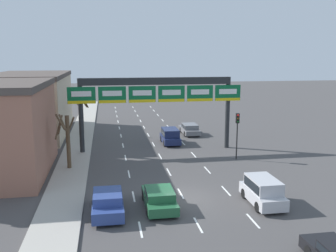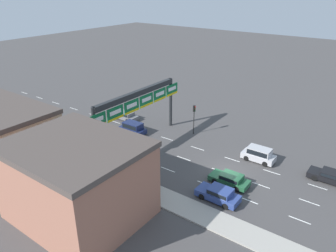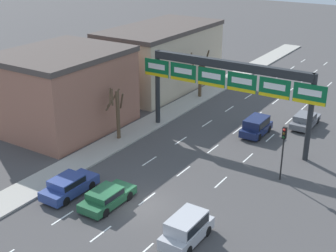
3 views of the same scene
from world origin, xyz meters
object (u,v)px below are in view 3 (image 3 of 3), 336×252
object	(u,v)px
car_blue	(69,185)
car_grey	(305,120)
suv_navy	(256,125)
tree_bare_closest	(117,111)
suv_silver	(187,227)
tree_bare_second	(200,73)
car_green	(107,197)
sign_gantry	(228,78)
traffic_light_near_gantry	(283,143)

from	to	relation	value
car_blue	car_grey	world-z (taller)	car_blue
suv_navy	tree_bare_closest	world-z (taller)	tree_bare_closest
car_grey	suv_silver	bearing A→B (deg)	-90.50
tree_bare_closest	tree_bare_second	xyz separation A→B (m)	(0.44, 14.47, 0.16)
car_blue	tree_bare_second	size ratio (longest dim) A/B	0.80
car_green	car_grey	distance (m)	22.77
car_blue	suv_silver	world-z (taller)	suv_silver
sign_gantry	tree_bare_closest	distance (m)	10.24
sign_gantry	tree_bare_second	bearing A→B (deg)	130.06
sign_gantry	traffic_light_near_gantry	distance (m)	8.63
car_blue	traffic_light_near_gantry	size ratio (longest dim) A/B	1.02
sign_gantry	suv_navy	distance (m)	5.98
car_green	tree_bare_second	world-z (taller)	tree_bare_second
sign_gantry	car_grey	world-z (taller)	sign_gantry
suv_navy	suv_silver	distance (m)	17.97
car_green	tree_bare_second	size ratio (longest dim) A/B	0.78
car_grey	traffic_light_near_gantry	size ratio (longest dim) A/B	1.03
suv_silver	traffic_light_near_gantry	distance (m)	10.96
suv_silver	sign_gantry	bearing A→B (deg)	108.03
traffic_light_near_gantry	tree_bare_closest	bearing A→B (deg)	-177.30
car_blue	tree_bare_closest	distance (m)	10.40
suv_silver	tree_bare_second	xyz separation A→B (m)	(-12.74, 24.31, 2.00)
car_grey	car_blue	bearing A→B (deg)	-114.66
tree_bare_closest	car_blue	bearing A→B (deg)	-71.40
car_blue	suv_silver	size ratio (longest dim) A/B	1.12
sign_gantry	tree_bare_second	distance (m)	12.57
suv_silver	traffic_light_near_gantry	size ratio (longest dim) A/B	0.91
traffic_light_near_gantry	suv_navy	bearing A→B (deg)	125.05
car_blue	car_grey	size ratio (longest dim) A/B	0.99
car_blue	traffic_light_near_gantry	bearing A→B (deg)	41.03
tree_bare_closest	sign_gantry	bearing A→B (deg)	31.62
sign_gantry	suv_silver	world-z (taller)	sign_gantry
car_green	tree_bare_closest	world-z (taller)	tree_bare_closest
sign_gantry	tree_bare_closest	bearing A→B (deg)	-148.38
sign_gantry	car_grey	distance (m)	10.26
car_grey	tree_bare_second	world-z (taller)	tree_bare_second
suv_navy	car_blue	xyz separation A→B (m)	(-6.91, -17.55, -0.16)
suv_silver	car_grey	xyz separation A→B (m)	(0.19, 22.21, -0.27)
suv_silver	traffic_light_near_gantry	xyz separation A→B (m)	(2.01, 10.56, 2.12)
suv_silver	car_grey	bearing A→B (deg)	89.50
car_blue	car_green	world-z (taller)	car_blue
car_green	car_grey	bearing A→B (deg)	72.39
suv_navy	car_green	world-z (taller)	suv_navy
tree_bare_second	suv_navy	bearing A→B (deg)	-34.14
tree_bare_second	traffic_light_near_gantry	bearing A→B (deg)	-43.00
sign_gantry	traffic_light_near_gantry	size ratio (longest dim) A/B	3.98
car_blue	sign_gantry	bearing A→B (deg)	71.12
car_blue	car_green	distance (m)	3.25
suv_silver	car_grey	distance (m)	22.22
traffic_light_near_gantry	tree_bare_second	bearing A→B (deg)	137.00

